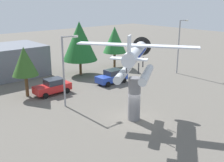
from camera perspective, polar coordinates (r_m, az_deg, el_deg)
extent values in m
plane|color=#605B54|center=(25.26, 4.51, -7.87)|extent=(140.00, 140.00, 0.00)
cylinder|color=slate|center=(24.51, 4.61, -3.72)|extent=(1.10, 1.10, 3.91)
cylinder|color=silver|center=(23.67, 7.13, 1.32)|extent=(4.35, 3.30, 0.70)
cylinder|color=#333338|center=(24.69, 6.41, 3.91)|extent=(0.14, 0.14, 0.90)
cylinder|color=#333338|center=(22.38, 5.52, 2.59)|extent=(0.14, 0.14, 0.90)
cylinder|color=silver|center=(23.99, 2.39, 1.65)|extent=(4.35, 3.30, 0.70)
cylinder|color=#333338|center=(24.84, 4.13, 4.05)|extent=(0.14, 0.14, 0.90)
cylinder|color=#333338|center=(22.55, 3.01, 2.76)|extent=(0.14, 0.14, 0.90)
cylinder|color=silver|center=(23.40, 4.85, 5.74)|extent=(5.73, 4.42, 1.10)
cube|color=#193399|center=(23.59, 4.93, 5.83)|extent=(4.22, 3.40, 0.20)
cone|color=#262628|center=(26.56, 6.06, 7.02)|extent=(1.08, 1.12, 0.88)
cylinder|color=black|center=(26.95, 6.19, 7.16)|extent=(1.05, 1.51, 1.80)
cube|color=silver|center=(23.68, 5.05, 7.37)|extent=(6.80, 9.19, 0.12)
cube|color=silver|center=(20.68, 3.52, 4.59)|extent=(2.16, 2.70, 0.10)
cube|color=silver|center=(20.48, 3.57, 7.60)|extent=(0.81, 0.61, 1.30)
cube|color=red|center=(32.06, -12.22, -1.41)|extent=(4.20, 1.70, 0.80)
cube|color=#2D333D|center=(31.96, -11.90, -0.09)|extent=(2.00, 1.56, 0.64)
cylinder|color=black|center=(32.37, -15.03, -2.18)|extent=(0.64, 0.22, 0.64)
cylinder|color=black|center=(30.84, -13.54, -3.01)|extent=(0.64, 0.22, 0.64)
cylinder|color=black|center=(33.55, -10.92, -1.23)|extent=(0.64, 0.22, 0.64)
cylinder|color=black|center=(32.07, -9.28, -1.98)|extent=(0.64, 0.22, 0.64)
cube|color=#2847B7|center=(35.29, -0.08, 0.66)|extent=(4.20, 1.70, 0.80)
cube|color=#2D333D|center=(35.25, 0.23, 1.86)|extent=(2.00, 1.56, 0.64)
cylinder|color=black|center=(35.24, -2.70, -0.06)|extent=(0.64, 0.22, 0.64)
cylinder|color=black|center=(33.91, -0.81, -0.72)|extent=(0.64, 0.22, 0.64)
cylinder|color=black|center=(36.90, 0.59, 0.74)|extent=(0.64, 0.22, 0.64)
cylinder|color=black|center=(35.63, 2.51, 0.13)|extent=(0.64, 0.22, 0.64)
cylinder|color=gray|center=(27.35, -9.96, 1.74)|extent=(0.18, 0.18, 7.07)
cylinder|color=gray|center=(27.10, -8.87, 9.07)|extent=(1.60, 0.12, 0.12)
cube|color=silver|center=(27.48, -7.62, 9.12)|extent=(0.50, 0.28, 0.20)
cylinder|color=gray|center=(40.53, 13.56, 6.79)|extent=(0.18, 0.18, 7.63)
cylinder|color=gray|center=(40.74, 14.60, 12.04)|extent=(1.60, 0.12, 0.12)
cube|color=silver|center=(41.32, 15.16, 11.99)|extent=(0.50, 0.28, 0.20)
cube|color=slate|center=(41.04, -21.59, 3.77)|extent=(10.64, 7.53, 4.22)
cylinder|color=brown|center=(31.93, -17.21, -0.95)|extent=(0.36, 0.36, 2.41)
cone|color=#335B23|center=(31.23, -17.64, 3.90)|extent=(2.83, 2.83, 3.14)
cylinder|color=brown|center=(39.51, -6.52, 2.82)|extent=(0.36, 0.36, 2.12)
cone|color=#1E6028|center=(38.79, -6.71, 8.20)|extent=(4.84, 4.84, 5.38)
cylinder|color=brown|center=(43.59, 0.53, 4.41)|extent=(0.36, 0.36, 2.36)
cone|color=#287033|center=(43.03, 0.54, 8.54)|extent=(3.59, 3.59, 3.99)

